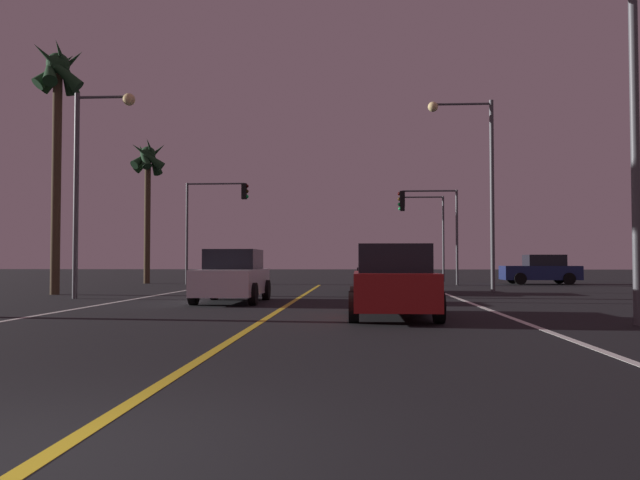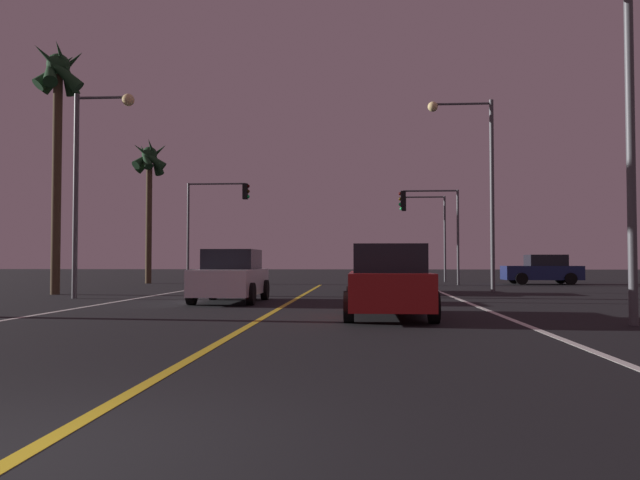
{
  "view_description": "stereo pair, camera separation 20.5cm",
  "coord_description": "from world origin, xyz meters",
  "px_view_note": "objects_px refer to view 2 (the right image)",
  "views": [
    {
      "loc": [
        2.09,
        -3.99,
        1.31
      ],
      "look_at": [
        0.42,
        24.06,
        2.28
      ],
      "focal_mm": 34.93,
      "sensor_mm": 36.0,
      "label": 1
    },
    {
      "loc": [
        2.29,
        -3.99,
        1.31
      ],
      "look_at": [
        0.42,
        24.06,
        2.28
      ],
      "focal_mm": 34.93,
      "sensor_mm": 36.0,
      "label": 2
    }
  ],
  "objects_px": {
    "car_ahead_far": "(378,273)",
    "car_lead_same_lane": "(388,282)",
    "palm_tree_left_mid": "(58,93)",
    "traffic_light_near_left": "(217,209)",
    "car_oncoming": "(231,277)",
    "car_crossing_side": "(543,270)",
    "traffic_light_near_right": "(429,214)",
    "traffic_light_far_right": "(424,218)",
    "street_lamp_right_near": "(602,90)",
    "street_lamp_right_far": "(477,169)",
    "palm_tree_left_far": "(149,169)",
    "street_lamp_left_mid": "(90,166)"
  },
  "relations": [
    {
      "from": "car_ahead_far",
      "to": "car_lead_same_lane",
      "type": "relative_size",
      "value": 1.0
    },
    {
      "from": "palm_tree_left_mid",
      "to": "traffic_light_near_left",
      "type": "bearing_deg",
      "value": 71.0
    },
    {
      "from": "car_oncoming",
      "to": "car_lead_same_lane",
      "type": "distance_m",
      "value": 7.12
    },
    {
      "from": "car_crossing_side",
      "to": "traffic_light_near_left",
      "type": "relative_size",
      "value": 0.74
    },
    {
      "from": "traffic_light_near_right",
      "to": "palm_tree_left_mid",
      "type": "bearing_deg",
      "value": 35.11
    },
    {
      "from": "car_lead_same_lane",
      "to": "traffic_light_far_right",
      "type": "bearing_deg",
      "value": -7.43
    },
    {
      "from": "traffic_light_far_right",
      "to": "street_lamp_right_near",
      "type": "relative_size",
      "value": 0.73
    },
    {
      "from": "street_lamp_right_far",
      "to": "palm_tree_left_mid",
      "type": "height_order",
      "value": "palm_tree_left_mid"
    },
    {
      "from": "car_oncoming",
      "to": "car_lead_same_lane",
      "type": "relative_size",
      "value": 1.0
    },
    {
      "from": "car_crossing_side",
      "to": "street_lamp_right_far",
      "type": "xyz_separation_m",
      "value": [
        -5.48,
        -9.74,
        4.43
      ]
    },
    {
      "from": "street_lamp_right_near",
      "to": "palm_tree_left_far",
      "type": "relative_size",
      "value": 0.87
    },
    {
      "from": "traffic_light_near_right",
      "to": "street_lamp_left_mid",
      "type": "distance_m",
      "value": 19.25
    },
    {
      "from": "car_crossing_side",
      "to": "street_lamp_left_mid",
      "type": "height_order",
      "value": "street_lamp_left_mid"
    },
    {
      "from": "car_oncoming",
      "to": "palm_tree_left_far",
      "type": "bearing_deg",
      "value": -152.8
    },
    {
      "from": "car_oncoming",
      "to": "traffic_light_near_left",
      "type": "xyz_separation_m",
      "value": [
        -4.09,
        15.33,
        3.52
      ]
    },
    {
      "from": "car_crossing_side",
      "to": "traffic_light_far_right",
      "type": "height_order",
      "value": "traffic_light_far_right"
    },
    {
      "from": "traffic_light_near_left",
      "to": "street_lamp_right_near",
      "type": "bearing_deg",
      "value": -58.83
    },
    {
      "from": "traffic_light_near_left",
      "to": "street_lamp_right_near",
      "type": "relative_size",
      "value": 0.77
    },
    {
      "from": "street_lamp_right_far",
      "to": "palm_tree_left_far",
      "type": "bearing_deg",
      "value": -28.53
    },
    {
      "from": "traffic_light_near_right",
      "to": "palm_tree_left_far",
      "type": "relative_size",
      "value": 0.61
    },
    {
      "from": "car_crossing_side",
      "to": "traffic_light_near_left",
      "type": "height_order",
      "value": "traffic_light_near_left"
    },
    {
      "from": "traffic_light_near_right",
      "to": "traffic_light_far_right",
      "type": "height_order",
      "value": "traffic_light_far_right"
    },
    {
      "from": "traffic_light_near_left",
      "to": "traffic_light_far_right",
      "type": "relative_size",
      "value": 1.05
    },
    {
      "from": "car_crossing_side",
      "to": "palm_tree_left_far",
      "type": "distance_m",
      "value": 23.93
    },
    {
      "from": "car_ahead_far",
      "to": "car_lead_same_lane",
      "type": "distance_m",
      "value": 11.46
    },
    {
      "from": "traffic_light_near_right",
      "to": "car_crossing_side",
      "type": "bearing_deg",
      "value": -167.95
    },
    {
      "from": "car_ahead_far",
      "to": "street_lamp_right_near",
      "type": "relative_size",
      "value": 0.57
    },
    {
      "from": "traffic_light_near_left",
      "to": "traffic_light_far_right",
      "type": "bearing_deg",
      "value": 24.05
    },
    {
      "from": "car_oncoming",
      "to": "traffic_light_near_left",
      "type": "bearing_deg",
      "value": -165.05
    },
    {
      "from": "street_lamp_right_far",
      "to": "traffic_light_near_right",
      "type": "bearing_deg",
      "value": -82.26
    },
    {
      "from": "traffic_light_near_left",
      "to": "car_ahead_far",
      "type": "bearing_deg",
      "value": -45.36
    },
    {
      "from": "car_lead_same_lane",
      "to": "street_lamp_left_mid",
      "type": "relative_size",
      "value": 0.59
    },
    {
      "from": "car_oncoming",
      "to": "street_lamp_left_mid",
      "type": "xyz_separation_m",
      "value": [
        -5.42,
        1.55,
        3.88
      ]
    },
    {
      "from": "car_crossing_side",
      "to": "palm_tree_left_mid",
      "type": "relative_size",
      "value": 0.42
    },
    {
      "from": "car_lead_same_lane",
      "to": "street_lamp_right_far",
      "type": "bearing_deg",
      "value": -19.35
    },
    {
      "from": "street_lamp_right_near",
      "to": "street_lamp_left_mid",
      "type": "height_order",
      "value": "street_lamp_right_near"
    },
    {
      "from": "traffic_light_near_left",
      "to": "street_lamp_right_far",
      "type": "bearing_deg",
      "value": -32.2
    },
    {
      "from": "traffic_light_near_left",
      "to": "street_lamp_right_far",
      "type": "xyz_separation_m",
      "value": [
        13.22,
        -8.33,
        0.92
      ]
    },
    {
      "from": "car_crossing_side",
      "to": "palm_tree_left_mid",
      "type": "bearing_deg",
      "value": 29.23
    },
    {
      "from": "street_lamp_left_mid",
      "to": "palm_tree_left_mid",
      "type": "height_order",
      "value": "palm_tree_left_mid"
    },
    {
      "from": "car_lead_same_lane",
      "to": "street_lamp_left_mid",
      "type": "bearing_deg",
      "value": 56.5
    },
    {
      "from": "car_ahead_far",
      "to": "palm_tree_left_far",
      "type": "distance_m",
      "value": 18.03
    },
    {
      "from": "car_crossing_side",
      "to": "palm_tree_left_mid",
      "type": "height_order",
      "value": "palm_tree_left_mid"
    },
    {
      "from": "traffic_light_near_left",
      "to": "street_lamp_left_mid",
      "type": "height_order",
      "value": "street_lamp_left_mid"
    },
    {
      "from": "car_crossing_side",
      "to": "street_lamp_right_far",
      "type": "height_order",
      "value": "street_lamp_right_far"
    },
    {
      "from": "traffic_light_near_left",
      "to": "palm_tree_left_far",
      "type": "height_order",
      "value": "palm_tree_left_far"
    },
    {
      "from": "street_lamp_right_far",
      "to": "palm_tree_left_mid",
      "type": "relative_size",
      "value": 0.81
    },
    {
      "from": "car_crossing_side",
      "to": "traffic_light_near_right",
      "type": "relative_size",
      "value": 0.81
    },
    {
      "from": "car_ahead_far",
      "to": "traffic_light_far_right",
      "type": "distance_m",
      "value": 15.34
    },
    {
      "from": "street_lamp_right_near",
      "to": "street_lamp_left_mid",
      "type": "distance_m",
      "value": 16.79
    }
  ]
}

